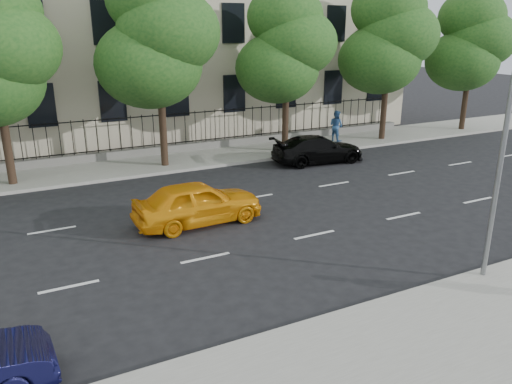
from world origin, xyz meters
TOP-DOWN VIEW (x-y plane):
  - ground at (0.00, 0.00)m, footprint 120.00×120.00m
  - near_sidewalk at (0.00, -4.00)m, footprint 60.00×4.00m
  - far_sidewalk at (0.00, 14.00)m, footprint 60.00×4.00m
  - lane_markings at (0.00, 4.75)m, footprint 49.60×4.62m
  - iron_fence at (0.00, 15.70)m, footprint 30.00×0.50m
  - street_light at (2.50, -1.77)m, footprint 0.25×3.32m
  - tree_c at (-1.96, 13.36)m, footprint 5.89×5.50m
  - tree_d at (5.04, 13.36)m, footprint 5.34×4.94m
  - tree_e at (12.04, 13.36)m, footprint 5.71×5.31m
  - tree_f at (19.04, 13.36)m, footprint 5.52×5.12m
  - yellow_taxi at (-3.16, 5.33)m, footprint 4.69×2.00m
  - black_sedan at (5.49, 10.60)m, footprint 5.10×2.50m
  - pedestrian_far at (9.03, 13.96)m, footprint 0.91×1.05m

SIDE VIEW (x-z plane):
  - ground at x=0.00m, z-range 0.00..0.00m
  - lane_markings at x=0.00m, z-range 0.00..0.01m
  - near_sidewalk at x=0.00m, z-range 0.00..0.15m
  - far_sidewalk at x=0.00m, z-range 0.00..0.15m
  - iron_fence at x=0.00m, z-range -0.45..1.75m
  - black_sedan at x=5.49m, z-range 0.00..1.43m
  - yellow_taxi at x=-3.16m, z-range 0.00..1.58m
  - pedestrian_far at x=9.03m, z-range 0.15..2.01m
  - street_light at x=2.50m, z-range 1.12..9.17m
  - tree_d at x=5.04m, z-range 1.42..10.26m
  - tree_f at x=19.04m, z-range 1.37..10.38m
  - tree_e at x=12.04m, z-range 1.47..10.93m
  - tree_c at x=-1.96m, z-range 1.51..11.31m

